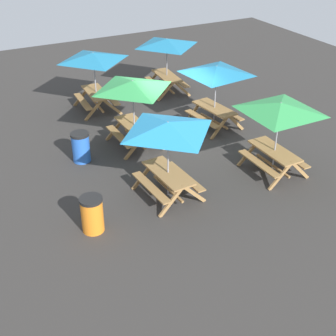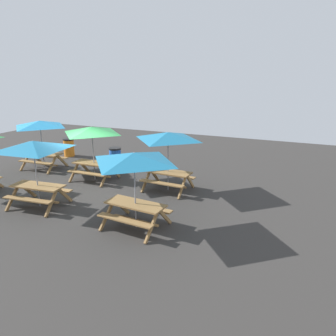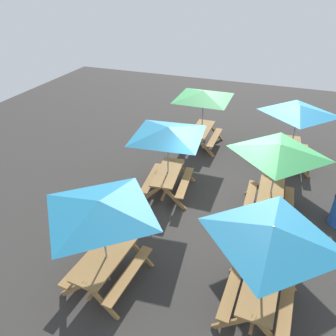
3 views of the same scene
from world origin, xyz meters
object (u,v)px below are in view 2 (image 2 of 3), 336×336
(picnic_table_1, at_px, (33,150))
(trash_bin_orange, at_px, (69,147))
(picnic_table_2, at_px, (168,140))
(picnic_table_4, at_px, (134,163))
(picnic_table_0, at_px, (40,127))
(trash_bin_blue, at_px, (115,158))
(picnic_table_3, at_px, (92,134))

(picnic_table_1, xyz_separation_m, trash_bin_orange, (3.75, -6.01, -1.49))
(picnic_table_1, xyz_separation_m, picnic_table_2, (-3.41, -3.27, 0.00))
(picnic_table_4, xyz_separation_m, trash_bin_orange, (7.58, -6.06, -1.49))
(picnic_table_0, height_order, picnic_table_2, same)
(picnic_table_1, xyz_separation_m, picnic_table_4, (-3.83, 0.05, 0.00))
(picnic_table_1, distance_m, trash_bin_blue, 5.33)
(picnic_table_3, height_order, trash_bin_orange, picnic_table_3)
(picnic_table_4, relative_size, trash_bin_blue, 2.38)
(picnic_table_3, bearing_deg, picnic_table_4, 138.96)
(picnic_table_1, height_order, picnic_table_3, same)
(picnic_table_2, height_order, picnic_table_4, same)
(picnic_table_3, relative_size, trash_bin_orange, 2.38)
(trash_bin_orange, bearing_deg, picnic_table_3, 142.89)
(picnic_table_2, bearing_deg, picnic_table_3, 4.47)
(picnic_table_3, xyz_separation_m, trash_bin_orange, (3.76, -2.85, -1.49))
(picnic_table_3, height_order, trash_bin_blue, picnic_table_3)
(picnic_table_0, xyz_separation_m, picnic_table_3, (-3.24, 0.42, 0.00))
(picnic_table_0, distance_m, picnic_table_2, 6.64)
(picnic_table_0, xyz_separation_m, picnic_table_4, (-7.06, 3.63, 0.00))
(picnic_table_0, xyz_separation_m, picnic_table_1, (-3.23, 3.58, 0.00))
(picnic_table_2, bearing_deg, trash_bin_orange, -18.29)
(picnic_table_1, bearing_deg, picnic_table_4, 173.12)
(picnic_table_0, height_order, picnic_table_4, same)
(picnic_table_4, relative_size, trash_bin_orange, 2.38)
(picnic_table_0, distance_m, trash_bin_blue, 3.71)
(trash_bin_blue, bearing_deg, picnic_table_3, 95.95)
(picnic_table_0, bearing_deg, picnic_table_1, 128.64)
(picnic_table_2, height_order, trash_bin_orange, picnic_table_2)
(picnic_table_1, bearing_deg, picnic_table_3, -96.36)
(picnic_table_4, xyz_separation_m, trash_bin_blue, (4.02, -5.16, -1.49))
(picnic_table_0, distance_m, picnic_table_1, 4.82)
(trash_bin_orange, bearing_deg, picnic_table_0, 102.19)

